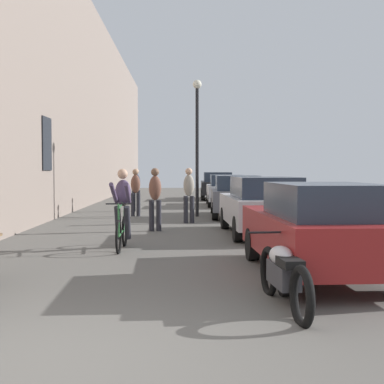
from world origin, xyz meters
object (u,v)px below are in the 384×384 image
at_px(parked_car_nearest, 318,228).
at_px(parked_car_fifth, 217,185).
at_px(cyclist_on_bicycle, 122,211).
at_px(street_lamp, 197,130).
at_px(parked_car_second, 262,205).
at_px(parked_motorcycle, 284,275).
at_px(parked_car_fourth, 226,190).
at_px(pedestrian_furthest, 136,187).
at_px(pedestrian_mid, 189,192).
at_px(pedestrian_near, 155,196).
at_px(parked_car_third, 236,195).
at_px(pedestrian_far, 136,190).

bearing_deg(parked_car_nearest, parked_car_fifth, 90.37).
height_order(cyclist_on_bicycle, street_lamp, street_lamp).
height_order(cyclist_on_bicycle, parked_car_nearest, cyclist_on_bicycle).
xyz_separation_m(parked_car_second, parked_motorcycle, (-0.82, -7.10, -0.38)).
relative_size(parked_car_second, parked_car_fourth, 1.04).
bearing_deg(pedestrian_furthest, parked_motorcycle, -78.35).
relative_size(pedestrian_mid, street_lamp, 0.36).
distance_m(parked_car_nearest, parked_car_fifth, 21.67).
relative_size(pedestrian_near, parked_car_third, 0.41).
xyz_separation_m(pedestrian_far, parked_car_third, (3.62, -0.32, -0.20)).
bearing_deg(parked_car_second, pedestrian_near, 160.62).
bearing_deg(cyclist_on_bicycle, pedestrian_furthest, 93.25).
distance_m(street_lamp, parked_motorcycle, 12.89).
bearing_deg(parked_car_nearest, parked_car_third, 91.14).
height_order(street_lamp, parked_motorcycle, street_lamp).
distance_m(pedestrian_far, parked_car_nearest, 11.46).
bearing_deg(pedestrian_near, street_lamp, 74.00).
bearing_deg(parked_car_third, pedestrian_furthest, 144.74).
distance_m(cyclist_on_bicycle, parked_car_second, 4.02).
bearing_deg(parked_car_fifth, parked_car_third, -90.35).
relative_size(cyclist_on_bicycle, pedestrian_mid, 1.01).
xyz_separation_m(parked_car_second, parked_car_fourth, (-0.02, 10.95, -0.03)).
relative_size(pedestrian_far, parked_car_second, 0.40).
height_order(pedestrian_far, parked_car_fifth, pedestrian_far).
bearing_deg(cyclist_on_bicycle, parked_car_fourth, 75.87).
bearing_deg(pedestrian_far, parked_car_second, -56.18).
bearing_deg(pedestrian_far, parked_motorcycle, -77.03).
bearing_deg(pedestrian_far, cyclist_on_bicycle, -87.09).
xyz_separation_m(pedestrian_far, pedestrian_furthest, (-0.18, 2.36, 0.01)).
xyz_separation_m(pedestrian_mid, parked_car_third, (1.72, 2.15, -0.22)).
height_order(parked_car_third, parked_car_fifth, parked_car_fifth).
bearing_deg(parked_car_fourth, cyclist_on_bicycle, -104.13).
height_order(parked_car_nearest, parked_car_third, same).
distance_m(pedestrian_near, parked_car_third, 5.05).
bearing_deg(pedestrian_furthest, street_lamp, -45.60).
relative_size(pedestrian_near, parked_car_fifth, 0.40).
relative_size(parked_car_second, parked_car_third, 1.01).
distance_m(pedestrian_mid, pedestrian_furthest, 5.26).
bearing_deg(cyclist_on_bicycle, pedestrian_near, 80.49).
distance_m(street_lamp, parked_car_nearest, 11.08).
height_order(parked_car_fifth, parked_motorcycle, parked_car_fifth).
relative_size(street_lamp, parked_car_fourth, 1.19).
xyz_separation_m(pedestrian_furthest, street_lamp, (2.41, -2.46, 2.13)).
bearing_deg(parked_motorcycle, pedestrian_furthest, 101.65).
distance_m(parked_car_third, parked_car_fifth, 11.19).
xyz_separation_m(pedestrian_far, parked_car_second, (3.74, -5.58, -0.18)).
height_order(cyclist_on_bicycle, parked_motorcycle, cyclist_on_bicycle).
bearing_deg(cyclist_on_bicycle, street_lamp, 76.67).
relative_size(pedestrian_mid, parked_car_third, 0.41).
xyz_separation_m(pedestrian_mid, parked_car_nearest, (1.93, -8.34, -0.22)).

